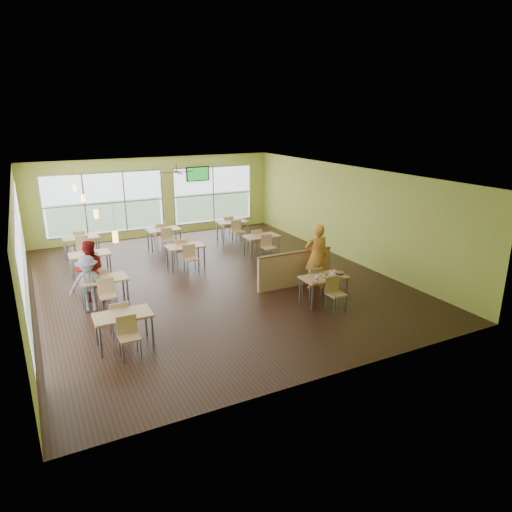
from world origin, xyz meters
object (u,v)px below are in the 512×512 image
(main_table, at_px, (324,281))
(man_plaid, at_px, (316,256))
(half_wall_divider, at_px, (295,269))
(food_basket, at_px, (340,273))

(main_table, distance_m, man_plaid, 1.15)
(half_wall_divider, bearing_deg, food_basket, -72.25)
(main_table, relative_size, man_plaid, 0.79)
(main_table, bearing_deg, man_plaid, 66.36)
(main_table, bearing_deg, half_wall_divider, 90.00)
(main_table, distance_m, half_wall_divider, 1.45)
(half_wall_divider, xyz_separation_m, man_plaid, (0.44, -0.44, 0.43))
(half_wall_divider, relative_size, food_basket, 9.74)
(food_basket, bearing_deg, main_table, 175.30)
(half_wall_divider, relative_size, man_plaid, 1.25)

